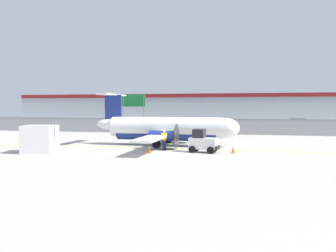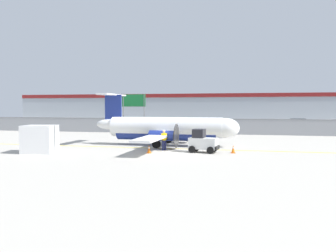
# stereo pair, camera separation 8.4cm
# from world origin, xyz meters

# --- Properties ---
(ground_plane) EXTENTS (140.00, 140.00, 0.01)m
(ground_plane) POSITION_xyz_m (0.00, 2.00, 0.00)
(ground_plane) COLOR #ADA89E
(perimeter_fence) EXTENTS (98.00, 0.10, 2.10)m
(perimeter_fence) POSITION_xyz_m (0.00, 18.00, 1.12)
(perimeter_fence) COLOR gray
(perimeter_fence) RESTS_ON ground
(parking_lot_strip) EXTENTS (98.00, 17.00, 0.12)m
(parking_lot_strip) POSITION_xyz_m (0.00, 29.50, 0.06)
(parking_lot_strip) COLOR #38383A
(parking_lot_strip) RESTS_ON ground
(background_building) EXTENTS (91.00, 8.10, 6.50)m
(background_building) POSITION_xyz_m (0.00, 47.99, 3.26)
(background_building) COLOR #A8B2BC
(background_building) RESTS_ON ground
(commuter_airplane) EXTENTS (13.98, 16.05, 4.92)m
(commuter_airplane) POSITION_xyz_m (-1.14, 4.09, 1.60)
(commuter_airplane) COLOR white
(commuter_airplane) RESTS_ON ground
(baggage_tug) EXTENTS (2.48, 1.71, 1.88)m
(baggage_tug) POSITION_xyz_m (2.50, 0.19, 0.86)
(baggage_tug) COLOR silver
(baggage_tug) RESTS_ON ground
(ground_crew_worker) EXTENTS (0.48, 0.48, 1.70)m
(ground_crew_worker) POSITION_xyz_m (-0.81, 0.80, 0.95)
(ground_crew_worker) COLOR #191E4C
(ground_crew_worker) RESTS_ON ground
(cargo_container) EXTENTS (2.69, 2.36, 2.20)m
(cargo_container) POSITION_xyz_m (-10.22, -2.70, 1.10)
(cargo_container) COLOR silver
(cargo_container) RESTS_ON ground
(traffic_cone_near_left) EXTENTS (0.36, 0.36, 0.64)m
(traffic_cone_near_left) POSITION_xyz_m (4.93, 0.29, 0.31)
(traffic_cone_near_left) COLOR orange
(traffic_cone_near_left) RESTS_ON ground
(traffic_cone_near_right) EXTENTS (0.36, 0.36, 0.64)m
(traffic_cone_near_right) POSITION_xyz_m (-1.61, -1.13, 0.31)
(traffic_cone_near_right) COLOR orange
(traffic_cone_near_right) RESTS_ON ground
(parked_car_0) EXTENTS (4.25, 2.11, 1.58)m
(parked_car_0) POSITION_xyz_m (-14.85, 26.34, 0.89)
(parked_car_0) COLOR #B28C19
(parked_car_0) RESTS_ON parking_lot_strip
(parked_car_1) EXTENTS (4.33, 2.27, 1.58)m
(parked_car_1) POSITION_xyz_m (-9.03, 28.64, 0.89)
(parked_car_1) COLOR slate
(parked_car_1) RESTS_ON parking_lot_strip
(parked_car_2) EXTENTS (4.23, 2.07, 1.58)m
(parked_car_2) POSITION_xyz_m (-3.77, 35.07, 0.89)
(parked_car_2) COLOR gray
(parked_car_2) RESTS_ON parking_lot_strip
(parked_car_3) EXTENTS (4.27, 2.15, 1.58)m
(parked_car_3) POSITION_xyz_m (-0.71, 34.43, 0.89)
(parked_car_3) COLOR navy
(parked_car_3) RESTS_ON parking_lot_strip
(parked_car_4) EXTENTS (4.28, 2.17, 1.58)m
(parked_car_4) POSITION_xyz_m (4.44, 24.04, 0.89)
(parked_car_4) COLOR #B28C19
(parked_car_4) RESTS_ON parking_lot_strip
(parked_car_5) EXTENTS (4.30, 2.21, 1.58)m
(parked_car_5) POSITION_xyz_m (10.25, 28.87, 0.89)
(parked_car_5) COLOR silver
(parked_car_5) RESTS_ON parking_lot_strip
(parked_car_6) EXTENTS (4.31, 2.25, 1.58)m
(parked_car_6) POSITION_xyz_m (15.31, 31.96, 0.89)
(parked_car_6) COLOR red
(parked_car_6) RESTS_ON parking_lot_strip
(highway_sign) EXTENTS (3.60, 0.14, 5.50)m
(highway_sign) POSITION_xyz_m (-9.77, 20.26, 4.14)
(highway_sign) COLOR slate
(highway_sign) RESTS_ON ground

